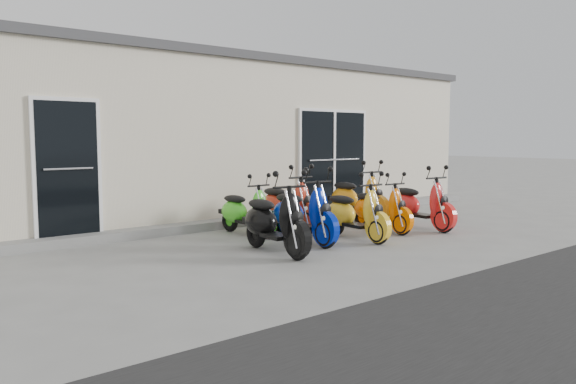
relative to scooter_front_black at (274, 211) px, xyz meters
name	(u,v)px	position (x,y,z in m)	size (l,w,h in m)	color
ground	(311,240)	(1.16, 0.49, -0.62)	(80.00, 80.00, 0.00)	gray
building	(163,141)	(1.16, 5.69, 0.98)	(14.00, 6.00, 3.20)	beige
roof_cap	(161,68)	(1.16, 5.69, 2.66)	(14.20, 6.20, 0.16)	#3F3F42
front_step	(241,221)	(1.16, 2.51, -0.55)	(14.00, 0.40, 0.15)	gray
door_left	(67,165)	(-2.04, 2.66, 0.64)	(1.07, 0.08, 2.22)	black
door_right	(333,157)	(3.76, 2.66, 0.64)	(2.02, 0.08, 2.22)	black
scooter_front_black	(274,211)	(0.00, 0.00, 0.00)	(0.61, 1.68, 1.24)	black
scooter_front_blue	(302,204)	(0.85, 0.37, 0.00)	(0.61, 1.69, 1.25)	#021A99
scooter_front_orange_a	(355,205)	(1.71, 0.03, -0.04)	(0.57, 1.56, 1.15)	yellow
scooter_front_orange_b	(381,202)	(2.66, 0.31, -0.08)	(0.54, 1.48, 1.09)	#F36500
scooter_front_red	(420,197)	(3.45, 0.04, -0.02)	(0.59, 1.62, 1.20)	red
scooter_back_green	(246,204)	(0.60, 1.55, -0.08)	(0.54, 1.48, 1.09)	#4EDF2B
scooter_back_red	(287,197)	(1.45, 1.46, -0.01)	(0.60, 1.66, 1.23)	red
scooter_back_yellow	(358,190)	(3.27, 1.44, 0.01)	(0.62, 1.70, 1.25)	orange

